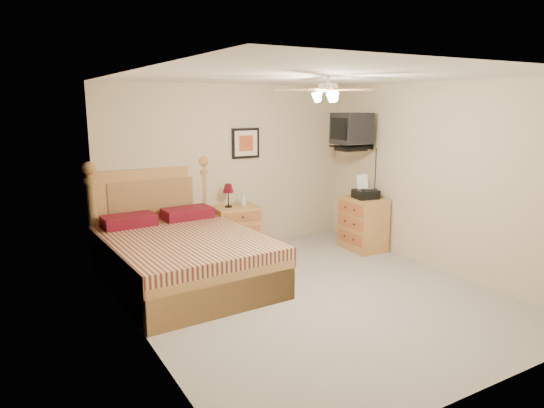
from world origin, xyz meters
The scene contains 17 objects.
floor centered at (0.00, 0.00, 0.00)m, with size 4.50×4.50×0.00m, color gray.
ceiling centered at (0.00, 0.00, 2.50)m, with size 4.00×4.50×0.04m, color white.
wall_back centered at (0.00, 2.25, 1.25)m, with size 4.00×0.04×2.50m, color #C6B492.
wall_front centered at (0.00, -2.25, 1.25)m, with size 4.00×0.04×2.50m, color #C6B492.
wall_left centered at (-2.00, 0.00, 1.25)m, with size 0.04×4.50×2.50m, color #C6B492.
wall_right centered at (2.00, 0.00, 1.25)m, with size 0.04×4.50×2.50m, color #C6B492.
bed centered at (-1.17, 1.12, 0.74)m, with size 1.74×2.29×1.48m, color #9E743F, non-canonical shape.
nightstand centered at (-0.02, 2.00, 0.35)m, with size 0.65×0.49×0.70m, color #A37A42.
table_lamp centered at (-0.13, 2.03, 0.88)m, with size 0.19×0.19×0.35m, color #560612, non-canonical shape.
lotion_bottle centered at (0.10, 1.99, 0.81)m, with size 0.09×0.09×0.22m, color silver.
framed_picture centered at (0.27, 2.23, 1.62)m, with size 0.46×0.04×0.46m, color black.
dresser centered at (1.73, 1.15, 0.40)m, with size 0.48×0.68×0.81m, color #BB783E.
fax_machine centered at (1.72, 1.10, 0.98)m, with size 0.33×0.35×0.35m, color black, non-canonical shape.
magazine_lower centered at (1.73, 1.42, 0.82)m, with size 0.20×0.27×0.03m, color beige.
magazine_upper centered at (1.76, 1.43, 0.84)m, with size 0.19×0.26×0.02m, color tan.
wall_tv centered at (1.75, 1.34, 1.81)m, with size 0.56×0.46×0.58m, color black, non-canonical shape.
ceiling_fan centered at (0.00, -0.20, 2.36)m, with size 1.14×1.14×0.28m, color white, non-canonical shape.
Camera 1 is at (-3.11, -4.39, 2.22)m, focal length 32.00 mm.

